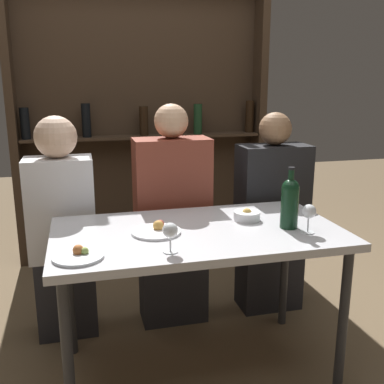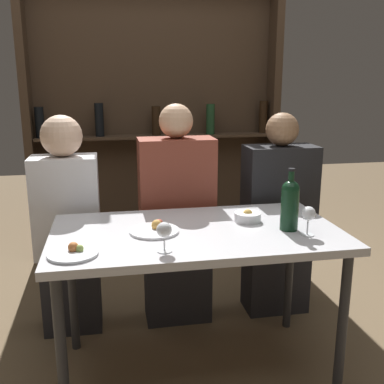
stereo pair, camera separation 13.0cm
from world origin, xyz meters
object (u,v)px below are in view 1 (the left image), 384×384
at_px(snack_bowl, 247,215).
at_px(food_plate_0, 157,230).
at_px(seated_person_center, 172,223).
at_px(seated_person_right, 271,220).
at_px(wine_bottle, 290,201).
at_px(wine_glass_1, 170,232).
at_px(food_plate_1, 78,255).
at_px(seated_person_left, 63,233).
at_px(wine_glass_0, 309,213).

bearing_deg(snack_bowl, food_plate_0, -171.30).
bearing_deg(seated_person_center, seated_person_right, 0.00).
relative_size(wine_bottle, seated_person_center, 0.22).
bearing_deg(seated_person_right, seated_person_center, 180.00).
relative_size(food_plate_0, seated_person_right, 0.18).
bearing_deg(wine_glass_1, seated_person_center, 77.72).
height_order(food_plate_1, snack_bowl, snack_bowl).
bearing_deg(seated_person_center, seated_person_left, 180.00).
relative_size(wine_glass_1, food_plate_1, 0.62).
distance_m(wine_glass_0, food_plate_0, 0.68).
xyz_separation_m(wine_glass_1, seated_person_center, (0.16, 0.75, -0.22)).
height_order(wine_glass_1, seated_person_center, seated_person_center).
bearing_deg(wine_bottle, food_plate_0, 171.97).
height_order(wine_glass_0, wine_glass_1, wine_glass_0).
bearing_deg(wine_bottle, wine_glass_0, -59.69).
bearing_deg(wine_glass_1, wine_glass_0, 6.78).
bearing_deg(seated_person_right, food_plate_0, -147.13).
relative_size(wine_glass_1, food_plate_0, 0.55).
distance_m(food_plate_0, food_plate_1, 0.40).
distance_m(snack_bowl, seated_person_right, 0.58).
height_order(wine_glass_0, seated_person_right, seated_person_right).
xyz_separation_m(wine_glass_0, food_plate_0, (-0.65, 0.17, -0.08)).
distance_m(wine_bottle, snack_bowl, 0.24).
relative_size(snack_bowl, seated_person_center, 0.10).
distance_m(food_plate_0, snack_bowl, 0.46).
xyz_separation_m(wine_glass_0, seated_person_left, (-1.08, 0.68, -0.23)).
distance_m(wine_glass_1, food_plate_1, 0.36).
height_order(wine_bottle, wine_glass_0, wine_bottle).
xyz_separation_m(food_plate_0, seated_person_right, (0.78, 0.51, -0.17)).
xyz_separation_m(wine_glass_0, wine_glass_1, (-0.64, -0.08, -0.01)).
bearing_deg(snack_bowl, seated_person_right, 52.94).
xyz_separation_m(food_plate_0, seated_person_center, (0.18, 0.51, -0.14)).
height_order(seated_person_left, seated_person_center, seated_person_center).
relative_size(food_plate_1, seated_person_right, 0.16).
bearing_deg(food_plate_0, seated_person_center, 70.87).
bearing_deg(wine_glass_1, food_plate_1, 175.02).
bearing_deg(wine_glass_1, seated_person_right, 44.29).
distance_m(wine_bottle, food_plate_0, 0.62).
xyz_separation_m(wine_glass_1, seated_person_left, (-0.44, 0.75, -0.23)).
xyz_separation_m(wine_bottle, snack_bowl, (-0.15, 0.15, -0.10)).
height_order(wine_glass_1, food_plate_0, wine_glass_1).
distance_m(wine_bottle, food_plate_1, 0.96).
relative_size(wine_glass_0, seated_person_center, 0.10).
relative_size(wine_glass_1, seated_person_left, 0.10).
bearing_deg(seated_person_center, snack_bowl, -57.54).
height_order(wine_bottle, seated_person_left, seated_person_left).
bearing_deg(seated_person_center, wine_glass_0, -55.03).
height_order(food_plate_0, seated_person_left, seated_person_left).
bearing_deg(wine_bottle, seated_person_center, 125.61).
height_order(snack_bowl, seated_person_left, seated_person_left).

